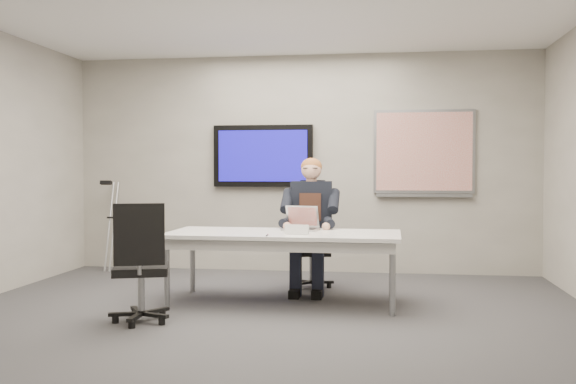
# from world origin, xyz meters

# --- Properties ---
(floor) EXTENTS (6.00, 6.00, 0.02)m
(floor) POSITION_xyz_m (0.00, 0.00, 0.00)
(floor) COLOR #3B3B3E
(floor) RESTS_ON ground
(wall_back) EXTENTS (6.00, 0.02, 2.80)m
(wall_back) POSITION_xyz_m (0.00, 3.00, 1.40)
(wall_back) COLOR gray
(wall_back) RESTS_ON ground
(wall_front) EXTENTS (6.00, 0.02, 2.80)m
(wall_front) POSITION_xyz_m (0.00, -3.00, 1.40)
(wall_front) COLOR gray
(wall_front) RESTS_ON ground
(conference_table) EXTENTS (2.30, 0.99, 0.70)m
(conference_table) POSITION_xyz_m (0.07, 0.99, 0.62)
(conference_table) COLOR silver
(conference_table) RESTS_ON ground
(tv_display) EXTENTS (1.30, 0.09, 0.80)m
(tv_display) POSITION_xyz_m (-0.50, 2.95, 1.50)
(tv_display) COLOR black
(tv_display) RESTS_ON wall_back
(whiteboard) EXTENTS (1.25, 0.08, 1.10)m
(whiteboard) POSITION_xyz_m (1.55, 2.97, 1.53)
(whiteboard) COLOR gray
(whiteboard) RESTS_ON wall_back
(office_chair_far) EXTENTS (0.51, 0.51, 0.93)m
(office_chair_far) POSITION_xyz_m (0.25, 1.87, 0.29)
(office_chair_far) COLOR black
(office_chair_far) RESTS_ON ground
(office_chair_near) EXTENTS (0.63, 0.63, 1.04)m
(office_chair_near) POSITION_xyz_m (-1.02, -0.02, 0.33)
(office_chair_near) COLOR black
(office_chair_near) RESTS_ON ground
(seated_person) EXTENTS (0.46, 0.79, 1.45)m
(seated_person) POSITION_xyz_m (0.26, 1.61, 0.59)
(seated_person) COLOR #1C1F2E
(seated_person) RESTS_ON office_chair_far
(crutch) EXTENTS (0.43, 0.71, 1.27)m
(crutch) POSITION_xyz_m (-2.50, 2.76, 0.60)
(crutch) COLOR #AAADB1
(crutch) RESTS_ON ground
(laptop) EXTENTS (0.38, 0.38, 0.25)m
(laptop) POSITION_xyz_m (0.21, 1.24, 0.77)
(laptop) COLOR #AAABAD
(laptop) RESTS_ON conference_table
(name_tent) EXTENTS (0.24, 0.10, 0.09)m
(name_tent) POSITION_xyz_m (0.22, 0.81, 0.75)
(name_tent) COLOR silver
(name_tent) RESTS_ON conference_table
(pen) EXTENTS (0.02, 0.14, 0.01)m
(pen) POSITION_xyz_m (-0.03, 0.64, 0.71)
(pen) COLOR black
(pen) RESTS_ON conference_table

